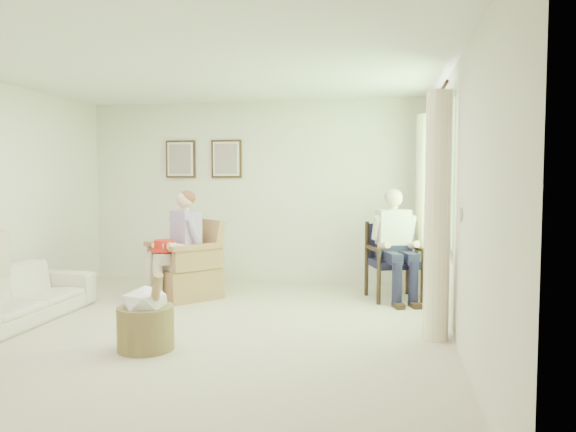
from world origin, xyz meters
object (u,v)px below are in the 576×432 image
(red_hat, at_px, (164,247))
(hatbox, at_px, (146,318))
(wood_armchair, at_px, (394,258))
(person_dark, at_px, (394,237))
(person_wicker, at_px, (182,238))
(wicker_armchair, at_px, (186,273))
(sofa, at_px, (18,295))

(red_hat, distance_m, hatbox, 1.99)
(hatbox, bearing_deg, wood_armchair, 49.92)
(person_dark, distance_m, red_hat, 2.81)
(wood_armchair, xyz_separation_m, person_wicker, (-2.59, -0.56, 0.26))
(person_wicker, distance_m, person_dark, 2.62)
(wicker_armchair, relative_size, person_dark, 0.73)
(person_wicker, bearing_deg, sofa, -94.38)
(wicker_armchair, xyz_separation_m, person_dark, (2.59, 0.28, 0.47))
(wood_armchair, distance_m, hatbox, 3.35)
(hatbox, bearing_deg, wicker_armchair, 101.50)
(person_wicker, relative_size, hatbox, 1.82)
(wood_armchair, relative_size, person_wicker, 0.70)
(sofa, distance_m, red_hat, 1.69)
(sofa, bearing_deg, wood_armchair, -64.17)
(sofa, xyz_separation_m, person_dark, (3.90, 1.73, 0.51))
(sofa, xyz_separation_m, red_hat, (1.14, 1.18, 0.40))
(wicker_armchair, height_order, sofa, wicker_armchair)
(wicker_armchair, distance_m, person_wicker, 0.47)
(red_hat, bearing_deg, wicker_armchair, 58.70)
(person_wicker, bearing_deg, wood_armchair, 52.58)
(person_dark, height_order, hatbox, person_dark)
(wood_armchair, bearing_deg, wicker_armchair, 170.69)
(person_dark, height_order, red_hat, person_dark)
(red_hat, bearing_deg, person_wicker, 41.04)
(sofa, relative_size, red_hat, 5.94)
(sofa, bearing_deg, person_wicker, -44.71)
(person_wicker, distance_m, hatbox, 2.10)
(wicker_armchair, bearing_deg, hatbox, -38.18)
(person_wicker, height_order, hatbox, person_wicker)
(wicker_armchair, height_order, wood_armchair, wicker_armchair)
(wood_armchair, bearing_deg, sofa, -172.96)
(wood_armchair, relative_size, hatbox, 1.27)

